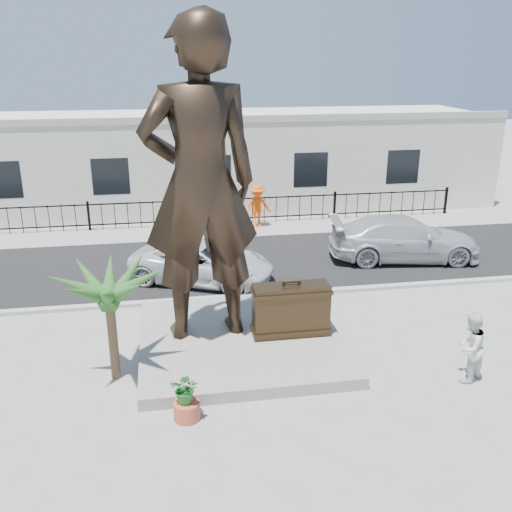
% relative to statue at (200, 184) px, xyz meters
% --- Properties ---
extents(ground, '(100.00, 100.00, 0.00)m').
position_rel_statue_xyz_m(ground, '(1.40, -1.90, -4.28)').
color(ground, '#9E9991').
rests_on(ground, ground).
extents(street, '(40.00, 7.00, 0.01)m').
position_rel_statue_xyz_m(street, '(1.40, 6.10, -4.27)').
color(street, black).
rests_on(street, ground).
extents(curb, '(40.00, 0.25, 0.12)m').
position_rel_statue_xyz_m(curb, '(1.40, 2.60, -4.22)').
color(curb, '#A5A399').
rests_on(curb, ground).
extents(far_sidewalk, '(40.00, 2.50, 0.02)m').
position_rel_statue_xyz_m(far_sidewalk, '(1.40, 10.10, -4.27)').
color(far_sidewalk, '#9E9991').
rests_on(far_sidewalk, ground).
extents(plinth, '(5.20, 5.20, 0.30)m').
position_rel_statue_xyz_m(plinth, '(0.90, -0.40, -4.13)').
color(plinth, gray).
rests_on(plinth, ground).
extents(fence, '(22.00, 0.10, 1.20)m').
position_rel_statue_xyz_m(fence, '(1.40, 10.90, -3.68)').
color(fence, black).
rests_on(fence, ground).
extents(building, '(28.00, 7.00, 4.40)m').
position_rel_statue_xyz_m(building, '(1.40, 15.10, -2.08)').
color(building, silver).
rests_on(building, ground).
extents(statue, '(3.10, 2.22, 7.95)m').
position_rel_statue_xyz_m(statue, '(0.00, 0.00, 0.00)').
color(statue, black).
rests_on(statue, plinth).
extents(suitcase, '(1.97, 0.63, 1.39)m').
position_rel_statue_xyz_m(suitcase, '(2.21, -0.54, -3.28)').
color(suitcase, '#332415').
rests_on(suitcase, plinth).
extents(tourist, '(1.06, 1.00, 1.72)m').
position_rel_statue_xyz_m(tourist, '(5.91, -2.95, -3.42)').
color(tourist, silver).
rests_on(tourist, ground).
extents(car_white, '(5.26, 3.98, 1.33)m').
position_rel_statue_xyz_m(car_white, '(0.27, 4.27, -3.60)').
color(car_white, silver).
rests_on(car_white, street).
extents(car_silver, '(5.75, 2.98, 1.59)m').
position_rel_statue_xyz_m(car_silver, '(7.83, 5.21, -3.47)').
color(car_silver, '#B3B5B7').
rests_on(car_silver, street).
extents(worker, '(1.35, 0.98, 1.88)m').
position_rel_statue_xyz_m(worker, '(3.17, 10.21, -3.32)').
color(worker, '#FC5B0D').
rests_on(worker, far_sidewalk).
extents(palm_tree, '(1.80, 1.80, 3.20)m').
position_rel_statue_xyz_m(palm_tree, '(-2.24, -1.47, -4.28)').
color(palm_tree, '#25541E').
rests_on(palm_tree, ground).
extents(planter, '(0.56, 0.56, 0.40)m').
position_rel_statue_xyz_m(planter, '(-0.66, -3.39, -4.08)').
color(planter, '#C04C33').
rests_on(planter, ground).
extents(shrub, '(0.74, 0.69, 0.67)m').
position_rel_statue_xyz_m(shrub, '(-0.66, -3.39, -3.54)').
color(shrub, '#206422').
rests_on(shrub, planter).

